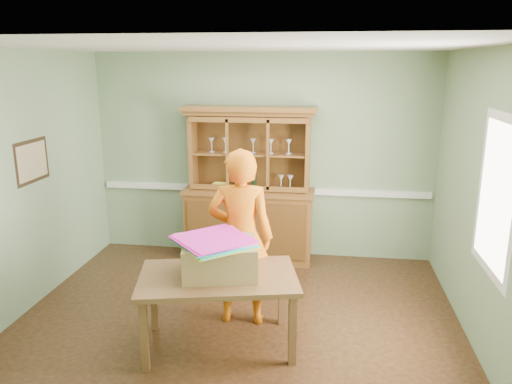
% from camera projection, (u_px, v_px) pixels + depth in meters
% --- Properties ---
extents(floor, '(4.50, 4.50, 0.00)m').
position_uv_depth(floor, '(236.00, 323.00, 5.06)').
color(floor, '#4F3219').
rests_on(floor, ground).
extents(ceiling, '(4.50, 4.50, 0.00)m').
position_uv_depth(ceiling, '(233.00, 46.00, 4.38)').
color(ceiling, white).
rests_on(ceiling, wall_back).
extents(wall_back, '(4.50, 0.00, 4.50)m').
position_uv_depth(wall_back, '(262.00, 156.00, 6.63)').
color(wall_back, gray).
rests_on(wall_back, floor).
extents(wall_left, '(0.00, 4.00, 4.00)m').
position_uv_depth(wall_left, '(16.00, 186.00, 5.03)').
color(wall_left, gray).
rests_on(wall_left, floor).
extents(wall_right, '(0.00, 4.00, 4.00)m').
position_uv_depth(wall_right, '(485.00, 204.00, 4.41)').
color(wall_right, gray).
rests_on(wall_right, floor).
extents(wall_front, '(4.50, 0.00, 4.50)m').
position_uv_depth(wall_front, '(170.00, 284.00, 2.80)').
color(wall_front, gray).
rests_on(wall_front, floor).
extents(chair_rail, '(4.41, 0.05, 0.08)m').
position_uv_depth(chair_rail, '(262.00, 190.00, 6.72)').
color(chair_rail, white).
rests_on(chair_rail, wall_back).
extents(framed_map, '(0.03, 0.60, 0.46)m').
position_uv_depth(framed_map, '(33.00, 161.00, 5.26)').
color(framed_map, '#2E2012').
rests_on(framed_map, wall_left).
extents(window_panel, '(0.03, 0.96, 1.36)m').
position_uv_depth(window_panel, '(495.00, 196.00, 4.08)').
color(window_panel, white).
rests_on(window_panel, wall_right).
extents(china_hutch, '(1.72, 0.57, 2.03)m').
position_uv_depth(china_hutch, '(249.00, 207.00, 6.59)').
color(china_hutch, brown).
rests_on(china_hutch, floor).
extents(dining_table, '(1.56, 1.14, 0.71)m').
position_uv_depth(dining_table, '(218.00, 284.00, 4.50)').
color(dining_table, brown).
rests_on(dining_table, floor).
extents(cardboard_box, '(0.75, 0.65, 0.30)m').
position_uv_depth(cardboard_box, '(220.00, 258.00, 4.47)').
color(cardboard_box, '#93754C').
rests_on(cardboard_box, dining_table).
extents(kite_stack, '(0.82, 0.82, 0.05)m').
position_uv_depth(kite_stack, '(215.00, 241.00, 4.40)').
color(kite_stack, yellow).
rests_on(kite_stack, cardboard_box).
extents(person, '(0.67, 0.46, 1.78)m').
position_uv_depth(person, '(241.00, 238.00, 4.91)').
color(person, orange).
rests_on(person, floor).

